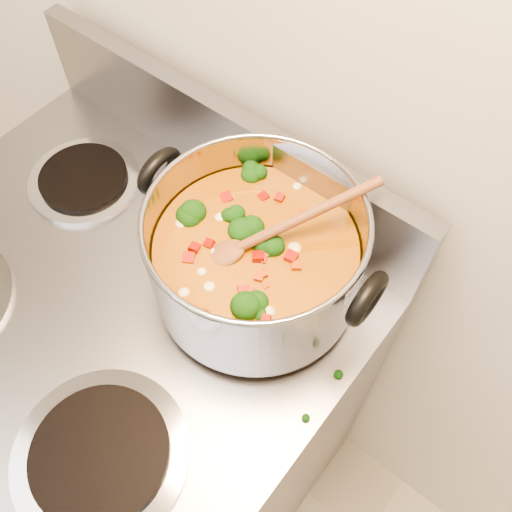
{
  "coord_description": "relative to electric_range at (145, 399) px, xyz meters",
  "views": [
    {
      "loc": [
        0.44,
        1.0,
        1.65
      ],
      "look_at": [
        0.19,
        1.32,
        1.01
      ],
      "focal_mm": 40.0,
      "sensor_mm": 36.0,
      "label": 1
    }
  ],
  "objects": [
    {
      "name": "stockpot",
      "position": [
        0.18,
        0.16,
        0.54
      ],
      "size": [
        0.34,
        0.29,
        0.17
      ],
      "rotation": [
        0.0,
        0.0,
        0.03
      ],
      "color": "#93939B",
      "rests_on": "electric_range"
    },
    {
      "name": "wooden_spoon",
      "position": [
        0.18,
        0.17,
        0.59
      ],
      "size": [
        0.16,
        0.22,
        0.1
      ],
      "rotation": [
        0.0,
        0.0,
        0.98
      ],
      "color": "brown",
      "rests_on": "stockpot"
    },
    {
      "name": "cooktop_crumbs",
      "position": [
        0.21,
        0.17,
        0.46
      ],
      "size": [
        0.37,
        0.22,
        0.01
      ],
      "color": "black",
      "rests_on": "electric_range"
    },
    {
      "name": "electric_range",
      "position": [
        0.0,
        0.0,
        0.0
      ],
      "size": [
        0.73,
        0.66,
        1.08
      ],
      "color": "gray",
      "rests_on": "ground"
    }
  ]
}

